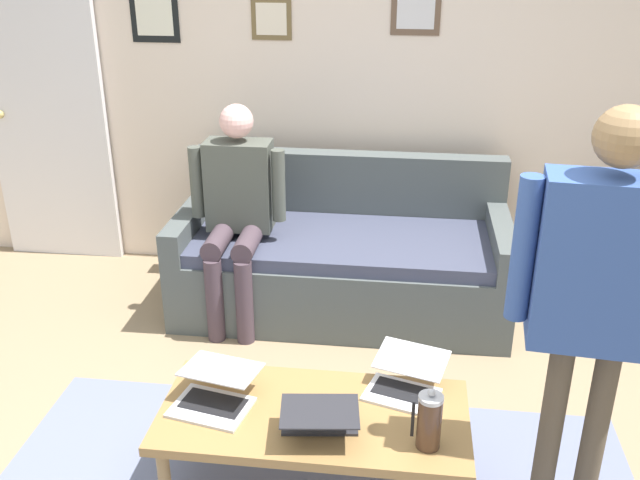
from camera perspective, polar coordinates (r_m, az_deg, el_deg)
back_wall at (r=4.57m, az=1.67°, el=13.67°), size 7.04×0.11×2.70m
interior_door at (r=5.13m, az=-21.20°, el=9.49°), size 0.82×0.09×2.05m
couch at (r=4.32m, az=1.83°, el=-1.58°), size 1.96×0.90×0.88m
coffee_table at (r=2.91m, az=-0.52°, el=-14.38°), size 1.23×0.59×0.40m
laptop_left at (r=2.80m, az=-0.01°, el=-13.91°), size 0.33×0.37×0.12m
laptop_center at (r=3.00m, az=6.90°, el=-11.29°), size 0.37×0.39×0.13m
laptop_right at (r=2.93m, az=-8.49°, el=-12.16°), size 0.36×0.38×0.13m
french_press at (r=2.69m, az=8.80°, el=-14.23°), size 0.11×0.09×0.25m
person_standing at (r=2.52m, az=21.58°, el=-3.44°), size 0.59×0.23×1.68m
person_seated at (r=4.04m, az=-6.72°, el=2.93°), size 0.55×0.51×1.28m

